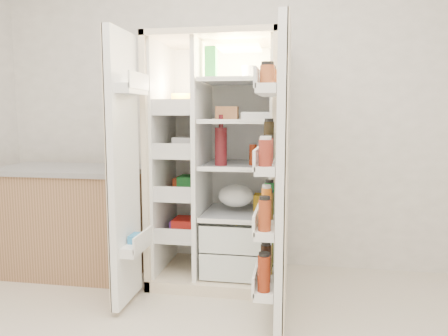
# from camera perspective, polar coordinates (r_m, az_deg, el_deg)

# --- Properties ---
(wall_back) EXTENTS (4.00, 0.02, 2.70)m
(wall_back) POSITION_cam_1_polar(r_m,az_deg,el_deg) (3.50, 1.81, 8.90)
(wall_back) COLOR white
(wall_back) RESTS_ON floor
(refrigerator) EXTENTS (0.92, 0.70, 1.80)m
(refrigerator) POSITION_cam_1_polar(r_m,az_deg,el_deg) (3.21, -0.41, -1.83)
(refrigerator) COLOR beige
(refrigerator) RESTS_ON floor
(freezer_door) EXTENTS (0.15, 0.40, 1.72)m
(freezer_door) POSITION_cam_1_polar(r_m,az_deg,el_deg) (2.76, -13.28, -0.37)
(freezer_door) COLOR white
(freezer_door) RESTS_ON floor
(fridge_door) EXTENTS (0.17, 0.58, 1.72)m
(fridge_door) POSITION_cam_1_polar(r_m,az_deg,el_deg) (2.45, 7.43, -1.56)
(fridge_door) COLOR white
(fridge_door) RESTS_ON floor
(kitchen_counter) EXTENTS (1.15, 0.61, 0.84)m
(kitchen_counter) POSITION_cam_1_polar(r_m,az_deg,el_deg) (3.58, -19.76, -6.56)
(kitchen_counter) COLOR #A67853
(kitchen_counter) RESTS_ON floor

